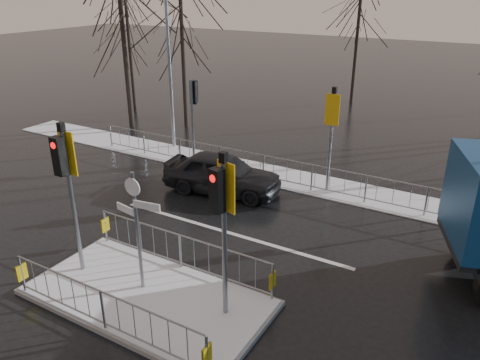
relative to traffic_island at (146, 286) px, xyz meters
The scene contains 11 objects.
ground 0.39m from the traffic_island, 42.90° to the right, with size 120.00×120.00×0.00m, color black.
snow_verge 8.60m from the traffic_island, 89.92° to the left, with size 30.00×2.00×0.04m, color white.
lane_markings 0.52m from the traffic_island, 88.07° to the right, with size 8.00×11.38×0.01m.
traffic_island is the anchor object (origin of this frame).
far_kerb_fixtures 8.11m from the traffic_island, 87.84° to the left, with size 18.00×0.65×3.83m.
car_far_lane 6.54m from the traffic_island, 105.85° to the left, with size 1.74×4.32×1.47m, color black.
tree_near_a 16.23m from the traffic_island, 133.66° to the left, with size 4.75×4.75×8.97m.
tree_near_b 15.57m from the traffic_island, 122.60° to the left, with size 4.00×4.00×7.55m.
tree_near_c 18.84m from the traffic_island, 132.79° to the left, with size 3.50×3.50×6.61m.
tree_far_a 22.52m from the traffic_island, 95.17° to the left, with size 3.75×3.75×7.08m.
street_lamp_left 12.17m from the traffic_island, 124.07° to the left, with size 1.25×0.18×8.20m.
Camera 1 is at (6.67, -6.95, 7.15)m, focal length 35.00 mm.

